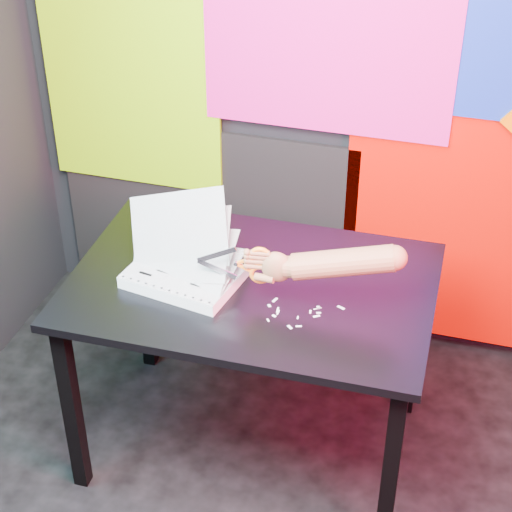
% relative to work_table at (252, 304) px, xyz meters
% --- Properties ---
extents(room, '(3.01, 3.01, 2.71)m').
position_rel_work_table_xyz_m(room, '(0.31, -0.67, 0.69)').
color(room, black).
rests_on(room, ground).
extents(backdrop, '(2.88, 0.05, 2.08)m').
position_rel_work_table_xyz_m(backdrop, '(0.37, 0.79, 0.30)').
color(backdrop, red).
rests_on(backdrop, ground).
extents(work_table, '(1.21, 0.82, 0.75)m').
position_rel_work_table_xyz_m(work_table, '(0.00, 0.00, 0.00)').
color(work_table, black).
rests_on(work_table, ground).
extents(printout_stack, '(0.42, 0.32, 0.34)m').
position_rel_work_table_xyz_m(printout_stack, '(-0.22, -0.05, 0.12)').
color(printout_stack, white).
rests_on(printout_stack, work_table).
extents(scissors, '(0.23, 0.04, 0.14)m').
position_rel_work_table_xyz_m(scissors, '(0.04, -0.09, 0.23)').
color(scissors, '#A2A3AC').
rests_on(scissors, printout_stack).
extents(hand_forearm, '(0.48, 0.13, 0.16)m').
position_rel_work_table_xyz_m(hand_forearm, '(0.27, -0.06, 0.26)').
color(hand_forearm, '#985644').
rests_on(hand_forearm, work_table).
extents(paper_clippings, '(0.24, 0.16, 0.00)m').
position_rel_work_table_xyz_m(paper_clippings, '(0.19, -0.12, 0.09)').
color(paper_clippings, white).
rests_on(paper_clippings, work_table).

